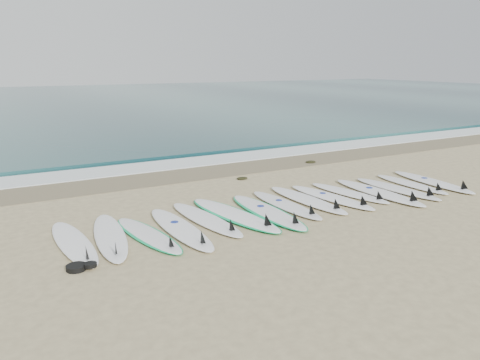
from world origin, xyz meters
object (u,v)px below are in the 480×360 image
surfboard_0 (74,243)px  leash_coil (80,267)px  surfboard_7 (287,205)px  surfboard_14 (434,182)px

surfboard_0 → leash_coil: 1.05m
surfboard_7 → surfboard_14: size_ratio=0.92×
surfboard_7 → leash_coil: 4.86m
leash_coil → surfboard_0: bearing=84.1°
surfboard_0 → surfboard_14: (9.26, -0.14, 0.00)m
surfboard_0 → leash_coil: surfboard_0 is taller
surfboard_0 → surfboard_14: 9.26m
surfboard_7 → surfboard_14: bearing=-4.2°
surfboard_14 → leash_coil: surfboard_14 is taller
surfboard_7 → leash_coil: surfboard_7 is taller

